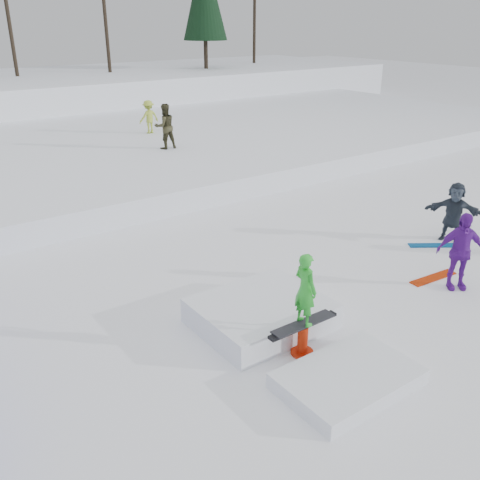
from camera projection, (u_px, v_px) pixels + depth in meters
ground at (276, 322)px, 11.36m from camera, size 120.00×120.00×0.00m
snow_midrise at (43, 156)px, 23.20m from camera, size 50.00×18.00×0.80m
walker_olive at (165, 126)px, 22.46m from camera, size 0.97×0.78×1.88m
walker_ygreen at (149, 117)px, 25.52m from camera, size 1.04×0.65×1.55m
spectator_purple at (460, 251)px, 12.48m from camera, size 1.18×1.01×1.90m
spectator_dark at (454, 212)px, 15.24m from camera, size 1.26×1.63×1.72m
loose_board_red at (433, 278)px, 13.27m from camera, size 1.42×0.39×0.03m
loose_board_teal at (434, 245)px, 15.15m from camera, size 1.31×1.03×0.03m
jib_rail_feature at (283, 327)px, 10.63m from camera, size 2.60×4.40×2.11m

